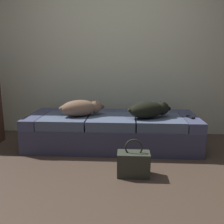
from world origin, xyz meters
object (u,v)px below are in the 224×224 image
Objects in this scene: dog_dark at (149,110)px; couch at (112,130)px; dog_tan at (82,108)px; handbag at (133,163)px; tv_remote at (191,117)px.

couch is at bearing 163.68° from dog_dark.
handbag is (0.65, -0.78, -0.40)m from dog_tan.
dog_tan reaches higher than tv_remote.
tv_remote reaches higher than couch.
dog_tan reaches higher than couch.
handbag is (0.26, -0.86, -0.08)m from couch.
couch is at bearing 161.37° from tv_remote.
couch reaches higher than handbag.
handbag is at bearing -72.94° from couch.
dog_dark is 3.93× the size of tv_remote.
dog_dark is at bearing 171.19° from tv_remote.
couch is at bearing 11.44° from dog_tan.
tv_remote is at bearing 3.88° from dog_dark.
couch is at bearing 107.06° from handbag.
tv_remote is at bearing -1.01° from dog_tan.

